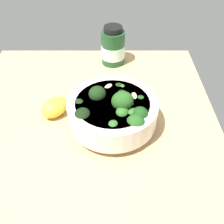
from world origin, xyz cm
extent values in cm
cube|color=tan|center=(0.00, 0.00, -1.92)|extent=(59.93, 59.93, 3.83)
cylinder|color=silver|center=(5.57, -3.74, 0.85)|extent=(10.65, 10.65, 1.71)
cylinder|color=silver|center=(5.57, -3.74, 4.27)|extent=(19.37, 19.37, 5.13)
cylinder|color=beige|center=(5.57, -3.74, 6.44)|extent=(15.81, 15.81, 0.80)
cylinder|color=#3C7A32|center=(4.39, -10.09, 4.26)|extent=(1.30, 1.13, 1.55)
ellipsoid|color=#23511C|center=(4.39, -10.09, 5.67)|extent=(3.57, 3.86, 3.05)
cylinder|color=#589D47|center=(10.06, -9.37, 4.36)|extent=(2.01, 1.90, 2.08)
ellipsoid|color=#23511C|center=(10.06, -9.37, 6.27)|extent=(5.26, 5.34, 4.10)
cylinder|color=#3C7A32|center=(7.58, -4.54, 5.91)|extent=(2.11, 2.32, 1.71)
ellipsoid|color=#23511C|center=(7.58, -4.54, 7.83)|extent=(6.03, 5.87, 6.15)
cylinder|color=#3C7A32|center=(11.58, -2.22, 4.41)|extent=(1.08, 1.42, 1.68)
ellipsoid|color=#194216|center=(11.58, -2.22, 5.93)|extent=(3.68, 3.99, 2.90)
cylinder|color=#589D47|center=(5.67, -10.02, 4.59)|extent=(1.30, 1.15, 1.31)
ellipsoid|color=#2D6023|center=(5.67, -10.02, 5.91)|extent=(3.93, 4.12, 3.94)
cylinder|color=#4A8F3C|center=(7.04, 2.40, 4.26)|extent=(1.55, 1.21, 1.72)
ellipsoid|color=black|center=(7.04, 2.40, 5.86)|extent=(3.84, 3.95, 3.31)
cylinder|color=#589D47|center=(-1.46, -3.55, 4.47)|extent=(1.17, 1.18, 1.02)
ellipsoid|color=black|center=(-1.46, -3.55, 5.84)|extent=(4.18, 4.57, 4.03)
cylinder|color=#2F662B|center=(7.55, -6.69, 4.99)|extent=(1.59, 1.45, 1.64)
ellipsoid|color=#2D6023|center=(7.55, -6.69, 6.59)|extent=(4.01, 4.12, 3.20)
cylinder|color=#3C7A32|center=(7.88, -0.70, 5.06)|extent=(1.34, 1.59, 1.48)
ellipsoid|color=black|center=(7.88, -0.70, 6.38)|extent=(3.94, 3.76, 3.01)
cylinder|color=#4A8F3C|center=(7.73, 2.00, 4.62)|extent=(1.36, 1.35, 1.08)
ellipsoid|color=#2D6023|center=(7.73, 2.00, 5.83)|extent=(3.93, 3.83, 2.97)
cylinder|color=#2F662B|center=(2.30, -1.49, 5.44)|extent=(1.66, 1.64, 1.53)
ellipsoid|color=black|center=(2.30, -1.49, 7.26)|extent=(5.26, 5.70, 4.36)
cylinder|color=#4A8F3C|center=(9.72, -6.68, 4.68)|extent=(1.44, 1.13, 1.77)
ellipsoid|color=#2D6023|center=(9.72, -6.68, 6.19)|extent=(3.64, 3.83, 3.23)
cylinder|color=#589D47|center=(-0.59, -7.32, 4.36)|extent=(1.59, 1.62, 1.79)
ellipsoid|color=black|center=(-0.59, -7.32, 6.18)|extent=(4.90, 5.09, 4.14)
cylinder|color=#3C7A32|center=(11.09, -7.15, 4.45)|extent=(1.57, 1.81, 1.96)
ellipsoid|color=#194216|center=(11.09, -7.15, 6.28)|extent=(5.42, 4.76, 4.97)
ellipsoid|color=#DBBC84|center=(9.66, -4.93, 6.60)|extent=(1.04, 1.83, 0.87)
ellipsoid|color=#DBBC84|center=(4.63, 1.56, 7.00)|extent=(2.06, 1.72, 1.06)
ellipsoid|color=#DBBC84|center=(1.16, 0.59, 6.59)|extent=(1.48, 2.03, 0.82)
ellipsoid|color=#DBBC84|center=(10.07, -3.18, 8.14)|extent=(1.50, 2.00, 0.86)
ellipsoid|color=yellow|center=(-7.85, -0.21, 2.09)|extent=(8.12, 8.45, 4.17)
cylinder|color=#194723|center=(5.73, 23.04, 4.86)|extent=(6.78, 6.78, 9.72)
cylinder|color=black|center=(5.73, 23.04, 10.49)|extent=(5.20, 5.20, 1.53)
cylinder|color=silver|center=(5.73, 23.04, 3.79)|extent=(6.91, 6.91, 3.80)
camera|label=1|loc=(5.45, -45.36, 42.11)|focal=41.78mm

